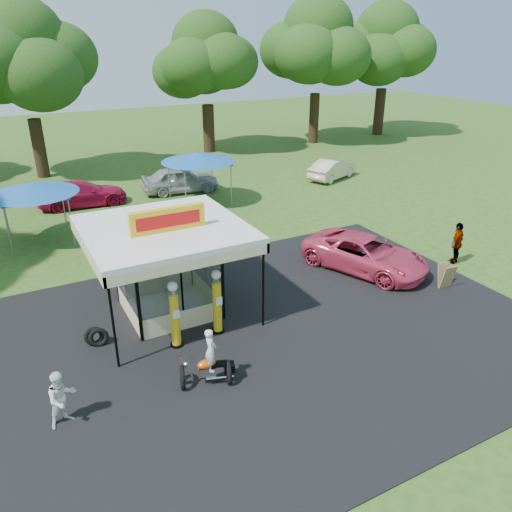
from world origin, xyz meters
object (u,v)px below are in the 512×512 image
object	(u,v)px
a_frame_sign	(446,276)
tent_west	(32,189)
motorcycle	(209,362)
spectator_west	(62,398)
spectator_east_b	(457,243)
bg_car_b	(82,193)
gas_pump_right	(217,303)
bg_car_c	(180,180)
gas_pump_left	(175,316)
bg_car_e	(333,169)
tent_east	(198,158)
pink_sedan	(365,254)
gas_station_kiosk	(167,268)
kiosk_car	(152,276)

from	to	relation	value
a_frame_sign	tent_west	distance (m)	19.10
motorcycle	spectator_west	distance (m)	4.03
spectator_east_b	bg_car_b	size ratio (longest dim) A/B	0.37
gas_pump_right	spectator_west	xyz separation A→B (m)	(-5.36, -2.11, -0.34)
gas_pump_right	bg_car_c	world-z (taller)	gas_pump_right
motorcycle	spectator_west	size ratio (longest dim) A/B	1.19
gas_pump_left	bg_car_e	size ratio (longest dim) A/B	0.56
a_frame_sign	bg_car_e	world-z (taller)	bg_car_e
bg_car_e	tent_west	xyz separation A→B (m)	(-19.66, -2.73, 1.98)
gas_pump_left	tent_east	distance (m)	15.34
spectator_west	spectator_east_b	size ratio (longest dim) A/B	0.84
a_frame_sign	tent_east	world-z (taller)	tent_east
bg_car_e	spectator_east_b	bearing A→B (deg)	143.66
spectator_west	spectator_east_b	world-z (taller)	spectator_east_b
a_frame_sign	bg_car_e	bearing A→B (deg)	76.52
gas_pump_right	bg_car_c	size ratio (longest dim) A/B	0.49
spectator_west	pink_sedan	bearing A→B (deg)	-1.90
bg_car_c	pink_sedan	bearing A→B (deg)	-161.50
bg_car_c	tent_west	world-z (taller)	tent_west
bg_car_e	tent_east	size ratio (longest dim) A/B	0.97
bg_car_e	pink_sedan	bearing A→B (deg)	127.05
gas_station_kiosk	bg_car_c	bearing A→B (deg)	68.29
pink_sedan	bg_car_e	bearing A→B (deg)	37.48
spectator_east_b	pink_sedan	bearing A→B (deg)	-38.48
a_frame_sign	bg_car_e	size ratio (longest dim) A/B	0.24
gas_station_kiosk	spectator_east_b	bearing A→B (deg)	-8.66
spectator_east_b	bg_car_c	world-z (taller)	spectator_east_b
spectator_east_b	kiosk_car	bearing A→B (deg)	-38.50
tent_east	gas_pump_right	bearing A→B (deg)	-109.87
spectator_west	gas_pump_left	bearing A→B (deg)	9.91
motorcycle	bg_car_b	size ratio (longest dim) A/B	0.37
pink_sedan	tent_east	size ratio (longest dim) A/B	1.24
bg_car_b	bg_car_e	size ratio (longest dim) A/B	1.20
a_frame_sign	bg_car_e	xyz separation A→B (m)	(5.82, 15.72, 0.18)
gas_station_kiosk	tent_west	size ratio (longest dim) A/B	1.27
a_frame_sign	gas_station_kiosk	bearing A→B (deg)	168.40
spectator_east_b	tent_west	xyz separation A→B (m)	(-16.10, 11.44, 1.73)
pink_sedan	bg_car_b	world-z (taller)	pink_sedan
bg_car_b	bg_car_c	size ratio (longest dim) A/B	1.05
spectator_east_b	bg_car_b	world-z (taller)	spectator_east_b
motorcycle	pink_sedan	bearing A→B (deg)	41.43
gas_pump_left	bg_car_e	distance (m)	22.25
gas_pump_right	bg_car_b	size ratio (longest dim) A/B	0.46
motorcycle	bg_car_c	bearing A→B (deg)	89.93
gas_pump_right	tent_east	world-z (taller)	tent_east
kiosk_car	gas_pump_right	bearing A→B (deg)	-167.41
gas_station_kiosk	tent_east	xyz separation A→B (m)	(5.92, 11.50, 1.00)
motorcycle	kiosk_car	xyz separation A→B (m)	(0.36, 6.78, -0.27)
a_frame_sign	tent_east	distance (m)	15.82
motorcycle	kiosk_car	distance (m)	6.80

